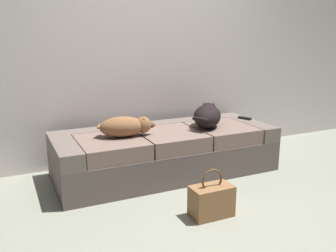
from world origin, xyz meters
The scene contains 7 objects.
ground_plane centered at (0.00, 0.00, 0.00)m, with size 10.00×10.00×0.00m, color gray.
back_wall centered at (0.00, 1.69, 1.40)m, with size 6.40×0.10×2.80m, color silver.
couch centered at (0.00, 1.08, 0.22)m, with size 2.15×0.84×0.44m.
dog_tan centered at (-0.43, 1.02, 0.54)m, with size 0.55×0.30×0.19m.
dog_dark centered at (0.45, 1.06, 0.56)m, with size 0.50×0.59×0.22m.
tv_remote centered at (0.99, 1.14, 0.45)m, with size 0.04×0.15×0.02m, color black.
handbag centered at (-0.06, 0.12, 0.13)m, with size 0.32×0.18×0.38m.
Camera 1 is at (-1.43, -2.02, 1.33)m, focal length 38.68 mm.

